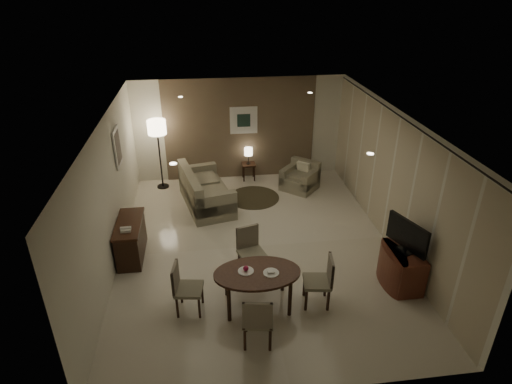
{
  "coord_description": "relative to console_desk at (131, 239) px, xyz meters",
  "views": [
    {
      "loc": [
        -0.97,
        -7.27,
        4.98
      ],
      "look_at": [
        0.0,
        0.2,
        1.15
      ],
      "focal_mm": 30.0,
      "sensor_mm": 36.0,
      "label": 1
    }
  ],
  "objects": [
    {
      "name": "room_shell",
      "position": [
        2.49,
        0.4,
        0.98
      ],
      "size": [
        5.5,
        7.0,
        2.7
      ],
      "color": "beige",
      "rests_on": "ground"
    },
    {
      "name": "taupe_accent",
      "position": [
        2.49,
        3.48,
        0.98
      ],
      "size": [
        3.96,
        0.03,
        2.7
      ],
      "primitive_type": "cube",
      "color": "brown",
      "rests_on": "wall_back"
    },
    {
      "name": "curtain_wall",
      "position": [
        5.17,
        0.0,
        0.95
      ],
      "size": [
        0.08,
        6.7,
        2.58
      ],
      "primitive_type": null,
      "color": "#B9AD90",
      "rests_on": "wall_right"
    },
    {
      "name": "curtain_rod",
      "position": [
        5.17,
        0.0,
        2.27
      ],
      "size": [
        0.03,
        6.8,
        0.03
      ],
      "primitive_type": "cylinder",
      "rotation": [
        1.57,
        0.0,
        0.0
      ],
      "color": "black",
      "rests_on": "wall_right"
    },
    {
      "name": "art_back_frame",
      "position": [
        2.59,
        3.46,
        1.23
      ],
      "size": [
        0.72,
        0.03,
        0.72
      ],
      "primitive_type": "cube",
      "color": "silver",
      "rests_on": "wall_back"
    },
    {
      "name": "art_back_canvas",
      "position": [
        2.59,
        3.44,
        1.23
      ],
      "size": [
        0.34,
        0.01,
        0.34
      ],
      "primitive_type": "cube",
      "color": "#182B23",
      "rests_on": "wall_back"
    },
    {
      "name": "art_left_frame",
      "position": [
        -0.23,
        1.2,
        1.48
      ],
      "size": [
        0.03,
        0.6,
        0.8
      ],
      "primitive_type": "cube",
      "color": "silver",
      "rests_on": "wall_left"
    },
    {
      "name": "art_left_canvas",
      "position": [
        -0.21,
        1.2,
        1.48
      ],
      "size": [
        0.01,
        0.46,
        0.64
      ],
      "primitive_type": "cube",
      "color": "gray",
      "rests_on": "wall_left"
    },
    {
      "name": "downlight_nl",
      "position": [
        1.09,
        -1.8,
        2.31
      ],
      "size": [
        0.1,
        0.1,
        0.01
      ],
      "primitive_type": "cylinder",
      "color": "white",
      "rests_on": "ceiling"
    },
    {
      "name": "downlight_nr",
      "position": [
        3.89,
        -1.8,
        2.31
      ],
      "size": [
        0.1,
        0.1,
        0.01
      ],
      "primitive_type": "cylinder",
      "color": "white",
      "rests_on": "ceiling"
    },
    {
      "name": "downlight_fl",
      "position": [
        1.09,
        1.8,
        2.31
      ],
      "size": [
        0.1,
        0.1,
        0.01
      ],
      "primitive_type": "cylinder",
      "color": "white",
      "rests_on": "ceiling"
    },
    {
      "name": "downlight_fr",
      "position": [
        3.89,
        1.8,
        2.31
      ],
      "size": [
        0.1,
        0.1,
        0.01
      ],
      "primitive_type": "cylinder",
      "color": "white",
      "rests_on": "ceiling"
    },
    {
      "name": "console_desk",
      "position": [
        0.0,
        0.0,
        0.0
      ],
      "size": [
        0.48,
        1.2,
        0.75
      ],
      "primitive_type": null,
      "color": "#442516",
      "rests_on": "floor"
    },
    {
      "name": "telephone",
      "position": [
        0.0,
        -0.3,
        0.43
      ],
      "size": [
        0.2,
        0.14,
        0.09
      ],
      "primitive_type": null,
      "color": "white",
      "rests_on": "console_desk"
    },
    {
      "name": "tv_cabinet",
      "position": [
        4.89,
        -1.5,
        -0.03
      ],
      "size": [
        0.48,
        0.9,
        0.7
      ],
      "primitive_type": null,
      "color": "#5A2A1B",
      "rests_on": "floor"
    },
    {
      "name": "flat_tv",
      "position": [
        4.87,
        -1.5,
        0.65
      ],
      "size": [
        0.36,
        0.85,
        0.6
      ],
      "primitive_type": null,
      "rotation": [
        0.0,
        0.0,
        0.35
      ],
      "color": "black",
      "rests_on": "tv_cabinet"
    },
    {
      "name": "dining_table",
      "position": [
        2.26,
        -1.73,
        -0.04
      ],
      "size": [
        1.43,
        0.89,
        0.67
      ],
      "primitive_type": null,
      "color": "#442516",
      "rests_on": "floor"
    },
    {
      "name": "chair_near",
      "position": [
        2.16,
        -2.52,
        0.09
      ],
      "size": [
        0.51,
        0.51,
        0.93
      ],
      "primitive_type": null,
      "rotation": [
        0.0,
        0.0,
        2.99
      ],
      "color": "gray",
      "rests_on": "floor"
    },
    {
      "name": "chair_far",
      "position": [
        2.27,
        -0.9,
        0.09
      ],
      "size": [
        0.56,
        0.56,
        0.93
      ],
      "primitive_type": null,
      "rotation": [
        0.0,
        0.0,
        0.29
      ],
      "color": "gray",
      "rests_on": "floor"
    },
    {
      "name": "chair_left",
      "position": [
        1.15,
        -1.71,
        0.07
      ],
      "size": [
        0.49,
        0.49,
        0.89
      ],
      "primitive_type": null,
      "rotation": [
        0.0,
        0.0,
        1.42
      ],
      "color": "gray",
      "rests_on": "floor"
    },
    {
      "name": "chair_right",
      "position": [
        3.25,
        -1.81,
        0.08
      ],
      "size": [
        0.5,
        0.5,
        0.91
      ],
      "primitive_type": null,
      "rotation": [
        0.0,
        0.0,
        -1.72
      ],
      "color": "gray",
      "rests_on": "floor"
    },
    {
      "name": "plate_a",
      "position": [
        2.08,
        -1.68,
        0.3
      ],
      "size": [
        0.26,
        0.26,
        0.02
      ],
      "primitive_type": "cylinder",
      "color": "white",
      "rests_on": "dining_table"
    },
    {
      "name": "plate_b",
      "position": [
        2.48,
        -1.78,
        0.3
      ],
      "size": [
        0.26,
        0.26,
        0.02
      ],
      "primitive_type": "cylinder",
      "color": "white",
      "rests_on": "dining_table"
    },
    {
      "name": "fruit_apple",
      "position": [
        2.08,
        -1.68,
        0.36
      ],
      "size": [
        0.09,
        0.09,
        0.09
      ],
      "primitive_type": "sphere",
      "color": "#9F1239",
      "rests_on": "plate_a"
    },
    {
      "name": "napkin",
      "position": [
        2.48,
        -1.78,
        0.33
      ],
      "size": [
        0.12,
        0.08,
        0.03
      ],
      "primitive_type": "cube",
      "color": "white",
      "rests_on": "plate_b"
    },
    {
      "name": "round_rug",
      "position": [
        2.68,
        2.14,
        -0.37
      ],
      "size": [
        1.27,
        1.27,
        0.01
      ],
      "primitive_type": "cylinder",
      "color": "#3F3823",
      "rests_on": "floor"
    },
    {
      "name": "sofa",
      "position": [
        1.52,
        1.92,
        0.07
      ],
      "size": [
        2.07,
        1.35,
        0.9
      ],
      "primitive_type": null,
      "rotation": [
        0.0,
        0.0,
        1.8
      ],
      "color": "gray",
      "rests_on": "floor"
    },
    {
      "name": "armchair",
      "position": [
        3.92,
        2.48,
        -0.02
      ],
      "size": [
        1.11,
        1.1,
        0.72
      ],
      "primitive_type": null,
      "rotation": [
        0.0,
        0.0,
        -0.73
      ],
      "color": "gray",
      "rests_on": "floor"
    },
    {
      "name": "side_table",
      "position": [
        2.68,
        3.25,
        -0.15
      ],
      "size": [
        0.36,
        0.36,
        0.45
      ],
      "primitive_type": null,
      "color": "black",
      "rests_on": "floor"
    },
    {
      "name": "table_lamp",
      "position": [
        2.68,
        3.25,
        0.33
      ],
      "size": [
        0.22,
        0.22,
        0.5
      ],
      "primitive_type": null,
      "color": "#FFEAC1",
      "rests_on": "side_table"
    },
    {
      "name": "floor_lamp",
      "position": [
        0.39,
        3.06,
        0.53
      ],
      "size": [
        0.46,
        0.46,
        1.81
      ],
      "primitive_type": null,
      "color": "#FFE5B7",
      "rests_on": "floor"
    }
  ]
}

